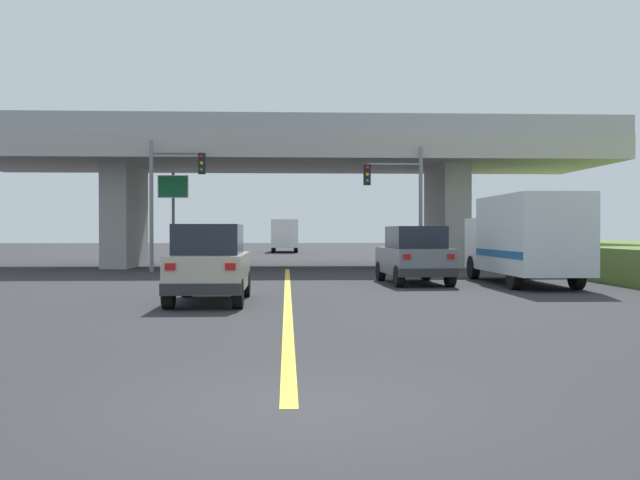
# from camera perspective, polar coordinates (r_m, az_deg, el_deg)

# --- Properties ---
(ground) EXTENTS (160.00, 160.00, 0.00)m
(ground) POSITION_cam_1_polar(r_m,az_deg,el_deg) (39.14, -2.53, -2.03)
(ground) COLOR #2B2B2D
(overpass_bridge) EXTENTS (32.94, 9.49, 7.37)m
(overpass_bridge) POSITION_cam_1_polar(r_m,az_deg,el_deg) (39.25, -2.54, 5.79)
(overpass_bridge) COLOR #A8A59E
(overpass_bridge) RESTS_ON ground
(lane_divider_stripe) EXTENTS (0.20, 28.32, 0.01)m
(lane_divider_stripe) POSITION_cam_1_polar(r_m,az_deg,el_deg) (21.87, -2.51, -4.15)
(lane_divider_stripe) COLOR yellow
(lane_divider_stripe) RESTS_ON ground
(suv_lead) EXTENTS (1.89, 4.39, 2.02)m
(suv_lead) POSITION_cam_1_polar(r_m,az_deg,el_deg) (19.28, -8.48, -1.81)
(suv_lead) COLOR #B7B29E
(suv_lead) RESTS_ON ground
(suv_crossing) EXTENTS (2.22, 4.53, 2.02)m
(suv_crossing) POSITION_cam_1_polar(r_m,az_deg,el_deg) (26.18, 7.25, -1.15)
(suv_crossing) COLOR slate
(suv_crossing) RESTS_ON ground
(box_truck) EXTENTS (2.33, 7.55, 3.05)m
(box_truck) POSITION_cam_1_polar(r_m,az_deg,el_deg) (26.45, 15.46, 0.15)
(box_truck) COLOR silver
(box_truck) RESTS_ON ground
(traffic_signal_nearside) EXTENTS (2.75, 0.36, 5.77)m
(traffic_signal_nearside) POSITION_cam_1_polar(r_m,az_deg,el_deg) (34.43, 6.33, 3.55)
(traffic_signal_nearside) COLOR slate
(traffic_signal_nearside) RESTS_ON ground
(traffic_signal_farside) EXTENTS (2.53, 0.36, 5.98)m
(traffic_signal_farside) POSITION_cam_1_polar(r_m,az_deg,el_deg) (34.35, -11.58, 3.92)
(traffic_signal_farside) COLOR slate
(traffic_signal_farside) RESTS_ON ground
(highway_sign) EXTENTS (1.49, 0.17, 4.74)m
(highway_sign) POSITION_cam_1_polar(r_m,az_deg,el_deg) (36.79, -11.24, 3.18)
(highway_sign) COLOR #56595E
(highway_sign) RESTS_ON ground
(semi_truck_distant) EXTENTS (2.33, 7.46, 2.88)m
(semi_truck_distant) POSITION_cam_1_polar(r_m,az_deg,el_deg) (66.37, -2.74, 0.40)
(semi_truck_distant) COLOR silver
(semi_truck_distant) RESTS_ON ground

